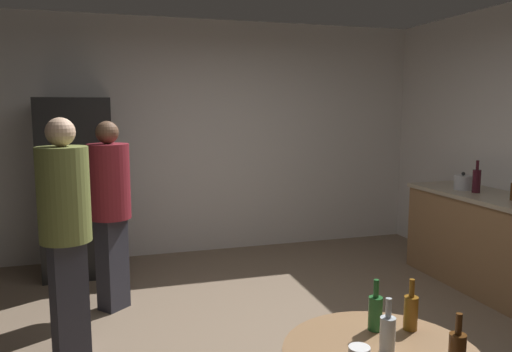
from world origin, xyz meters
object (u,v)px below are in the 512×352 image
(wine_bottle_on_counter, at_px, (477,180))
(beer_bottle_green, at_px, (375,312))
(beer_bottle_brown, at_px, (457,351))
(beer_bottle_clear, at_px, (388,334))
(beer_bottle_amber, at_px, (411,311))
(kettle, at_px, (463,182))
(person_in_maroon_shirt, at_px, (110,201))
(refrigerator, at_px, (78,187))
(person_in_olive_shirt, at_px, (65,220))

(wine_bottle_on_counter, relative_size, beer_bottle_green, 1.35)
(beer_bottle_brown, distance_m, beer_bottle_clear, 0.26)
(beer_bottle_amber, bearing_deg, kettle, 46.76)
(beer_bottle_clear, bearing_deg, beer_bottle_green, 72.62)
(wine_bottle_on_counter, height_order, beer_bottle_clear, wine_bottle_on_counter)
(person_in_maroon_shirt, bearing_deg, beer_bottle_brown, -18.30)
(refrigerator, bearing_deg, beer_bottle_brown, -68.67)
(beer_bottle_clear, distance_m, person_in_olive_shirt, 2.28)
(wine_bottle_on_counter, xyz_separation_m, person_in_maroon_shirt, (-3.35, 0.39, -0.09))
(wine_bottle_on_counter, relative_size, person_in_olive_shirt, 0.19)
(beer_bottle_clear, height_order, person_in_olive_shirt, person_in_olive_shirt)
(refrigerator, distance_m, person_in_maroon_shirt, 1.12)
(person_in_maroon_shirt, bearing_deg, beer_bottle_clear, -19.83)
(refrigerator, distance_m, beer_bottle_green, 3.74)
(kettle, xyz_separation_m, beer_bottle_brown, (-2.15, -2.59, -0.15))
(kettle, xyz_separation_m, wine_bottle_on_counter, (-0.00, -0.19, 0.05))
(refrigerator, bearing_deg, beer_bottle_green, -67.92)
(refrigerator, relative_size, kettle, 7.38)
(kettle, relative_size, beer_bottle_amber, 1.06)
(beer_bottle_amber, distance_m, person_in_olive_shirt, 2.29)
(beer_bottle_amber, height_order, person_in_olive_shirt, person_in_olive_shirt)
(kettle, bearing_deg, beer_bottle_amber, -133.24)
(wine_bottle_on_counter, bearing_deg, beer_bottle_amber, -135.69)
(refrigerator, bearing_deg, person_in_maroon_shirt, -73.98)
(kettle, xyz_separation_m, person_in_olive_shirt, (-3.64, -0.54, -0.01))
(person_in_maroon_shirt, bearing_deg, refrigerator, 154.45)
(kettle, distance_m, beer_bottle_brown, 3.37)
(beer_bottle_green, distance_m, beer_bottle_clear, 0.21)
(beer_bottle_brown, height_order, person_in_olive_shirt, person_in_olive_shirt)
(wine_bottle_on_counter, xyz_separation_m, beer_bottle_green, (-2.25, -2.01, -0.20))
(beer_bottle_brown, height_order, person_in_maroon_shirt, person_in_maroon_shirt)
(refrigerator, bearing_deg, beer_bottle_amber, -66.05)
(kettle, xyz_separation_m, beer_bottle_amber, (-2.10, -2.23, -0.15))
(person_in_maroon_shirt, bearing_deg, beer_bottle_amber, -14.40)
(beer_bottle_green, distance_m, person_in_maroon_shirt, 2.63)
(kettle, height_order, beer_bottle_brown, kettle)
(kettle, height_order, person_in_olive_shirt, person_in_olive_shirt)
(person_in_olive_shirt, bearing_deg, beer_bottle_clear, 13.17)
(refrigerator, height_order, beer_bottle_amber, refrigerator)
(kettle, bearing_deg, beer_bottle_green, -135.77)
(beer_bottle_brown, bearing_deg, beer_bottle_green, 104.57)
(beer_bottle_clear, bearing_deg, beer_bottle_brown, -50.13)
(refrigerator, xyz_separation_m, kettle, (3.66, -1.27, 0.07))
(wine_bottle_on_counter, relative_size, beer_bottle_clear, 1.35)
(person_in_olive_shirt, bearing_deg, beer_bottle_amber, 19.89)
(beer_bottle_amber, bearing_deg, beer_bottle_brown, -97.50)
(beer_bottle_amber, distance_m, person_in_maroon_shirt, 2.74)
(beer_bottle_amber, height_order, beer_bottle_brown, same)
(beer_bottle_brown, relative_size, beer_bottle_clear, 1.00)
(wine_bottle_on_counter, relative_size, person_in_maroon_shirt, 0.19)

